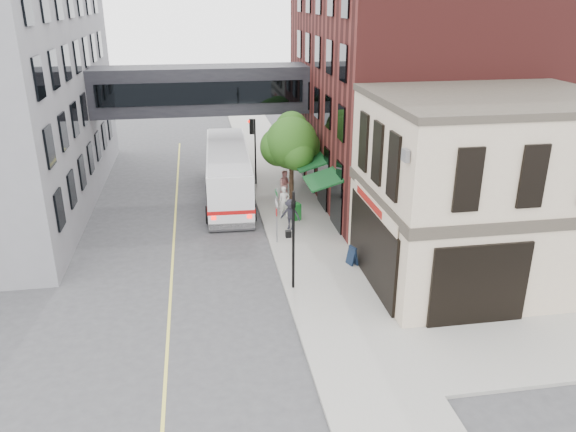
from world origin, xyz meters
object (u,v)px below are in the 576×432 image
object	(u,v)px
pedestrian_c	(290,214)
pedestrian_b	(285,186)
newspaper_box	(296,212)
bus	(228,171)
pedestrian_a	(284,202)
sandwich_board	(352,255)

from	to	relation	value
pedestrian_c	pedestrian_b	bearing A→B (deg)	112.14
pedestrian_c	newspaper_box	xyz separation A→B (m)	(0.56, 1.36, -0.39)
bus	pedestrian_c	world-z (taller)	bus
pedestrian_a	pedestrian_b	size ratio (longest dim) A/B	0.93
bus	sandwich_board	distance (m)	12.31
newspaper_box	pedestrian_a	bearing A→B (deg)	116.51
pedestrian_a	sandwich_board	world-z (taller)	pedestrian_a
bus	pedestrian_c	xyz separation A→B (m)	(3.00, -6.26, -0.77)
bus	pedestrian_b	world-z (taller)	bus
pedestrian_a	pedestrian_b	distance (m)	2.79
newspaper_box	sandwich_board	xyz separation A→B (m)	(1.64, -6.20, -0.02)
pedestrian_c	newspaper_box	world-z (taller)	pedestrian_c
pedestrian_a	pedestrian_b	world-z (taller)	pedestrian_b
pedestrian_c	sandwich_board	world-z (taller)	pedestrian_c
bus	newspaper_box	world-z (taller)	bus
pedestrian_a	pedestrian_b	bearing A→B (deg)	75.48
pedestrian_a	sandwich_board	distance (m)	7.19
pedestrian_b	newspaper_box	size ratio (longest dim) A/B	2.00
pedestrian_a	newspaper_box	distance (m)	0.95
pedestrian_b	sandwich_board	bearing A→B (deg)	-81.91
sandwich_board	newspaper_box	bearing A→B (deg)	83.83
pedestrian_b	newspaper_box	distance (m)	3.40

